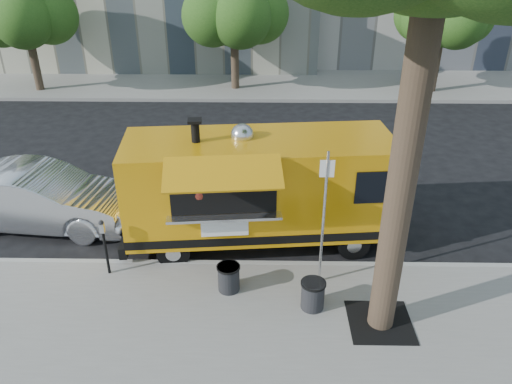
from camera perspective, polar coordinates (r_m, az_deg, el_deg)
ground at (r=12.18m, az=-0.85°, el=-6.04°), size 120.00×120.00×0.00m
sidewalk at (r=9.10m, az=-1.66°, el=-19.96°), size 60.00×6.00×0.15m
curb at (r=11.38m, az=-1.00°, el=-8.36°), size 60.00×0.14×0.16m
far_sidewalk at (r=24.52m, az=0.12°, el=12.18°), size 60.00×5.00×0.15m
tree_well at (r=10.13m, az=13.98°, el=-14.23°), size 1.20×1.20×0.02m
far_tree_a at (r=24.83m, az=-25.07°, el=18.66°), size 3.42×3.42×5.36m
far_tree_b at (r=23.00m, az=-2.56°, el=20.66°), size 3.60×3.60×5.50m
far_tree_c at (r=23.93m, az=20.79°, el=19.01°), size 3.24×3.24×5.21m
sign_post at (r=9.94m, az=7.77°, el=-2.29°), size 0.28×0.06×3.00m
parking_meter at (r=11.03m, az=-16.96°, el=-5.36°), size 0.11×0.11×1.33m
food_truck at (r=11.55m, az=0.24°, el=0.51°), size 6.56×3.41×3.15m
sedan at (r=13.68m, az=-23.46°, el=-0.61°), size 4.95×2.15×1.58m
trash_bin_left at (r=10.42m, az=-3.14°, el=-9.68°), size 0.49×0.49×0.58m
trash_bin_right at (r=10.03m, az=6.51°, el=-11.51°), size 0.50×0.50×0.60m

